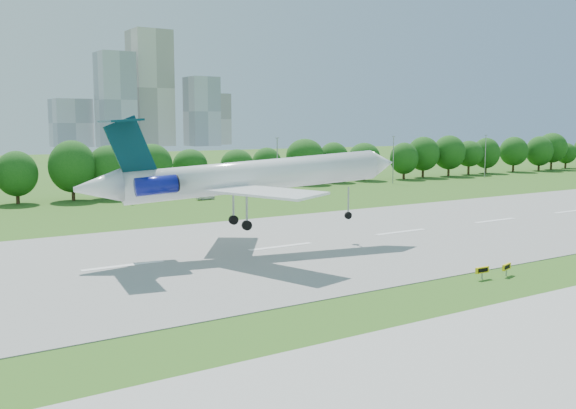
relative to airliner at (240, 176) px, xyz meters
The scene contains 9 objects.
ground 37.03m from the airliner, 44.81° to the right, with size 600.00×600.00×0.00m, color #2F5616.
runway 27.03m from the airliner, ahead, with size 400.00×45.00×0.08m, color gray.
tree_line 71.45m from the airliner, 69.10° to the left, with size 288.40×8.40×10.40m.
light_poles 61.23m from the airliner, 67.95° to the left, with size 175.90×0.25×12.19m.
skyline 386.90m from the airliner, 71.02° to the left, with size 127.00×52.00×80.00m.
airliner is the anchor object (origin of this frame).
taxi_sign_left 31.37m from the airliner, 57.26° to the right, with size 1.76×0.69×1.25m.
taxi_sign_centre 29.51m from the airliner, 62.21° to the right, with size 1.75×0.28×1.23m.
service_vehicle_b 55.12m from the airliner, 68.89° to the left, with size 1.59×3.94×1.34m, color white.
Camera 1 is at (-61.77, -41.18, 15.15)m, focal length 40.00 mm.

